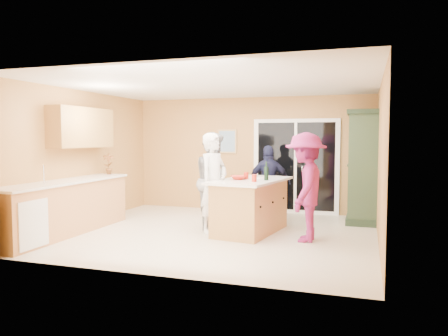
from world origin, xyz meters
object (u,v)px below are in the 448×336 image
(woman_grey, at_px, (214,180))
(green_hutch, at_px, (363,168))
(woman_magenta, at_px, (305,187))
(woman_white, at_px, (214,183))
(woman_navy, at_px, (269,183))
(kitchen_island, at_px, (250,208))

(woman_grey, bearing_deg, green_hutch, -82.91)
(woman_grey, xyz_separation_m, woman_magenta, (1.75, -0.51, -0.01))
(green_hutch, relative_size, woman_magenta, 1.25)
(green_hutch, relative_size, woman_white, 1.25)
(green_hutch, xyz_separation_m, woman_navy, (-1.84, -0.37, -0.32))
(kitchen_island, bearing_deg, woman_white, -151.83)
(green_hutch, bearing_deg, woman_grey, -150.52)
(kitchen_island, xyz_separation_m, woman_white, (-0.62, -0.22, 0.44))
(woman_white, bearing_deg, woman_navy, -6.37)
(green_hutch, bearing_deg, woman_magenta, -113.80)
(woman_navy, bearing_deg, kitchen_island, 67.70)
(woman_white, bearing_deg, kitchen_island, -52.77)
(woman_grey, height_order, woman_magenta, woman_grey)
(woman_white, height_order, woman_grey, woman_grey)
(kitchen_island, distance_m, woman_white, 0.79)
(green_hutch, xyz_separation_m, woman_grey, (-2.64, -1.49, -0.19))
(kitchen_island, distance_m, woman_magenta, 1.16)
(green_hutch, bearing_deg, woman_white, -143.26)
(woman_white, distance_m, woman_magenta, 1.63)
(green_hutch, distance_m, woman_navy, 1.90)
(kitchen_island, bearing_deg, woman_grey, 176.12)
(kitchen_island, height_order, woman_navy, woman_navy)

